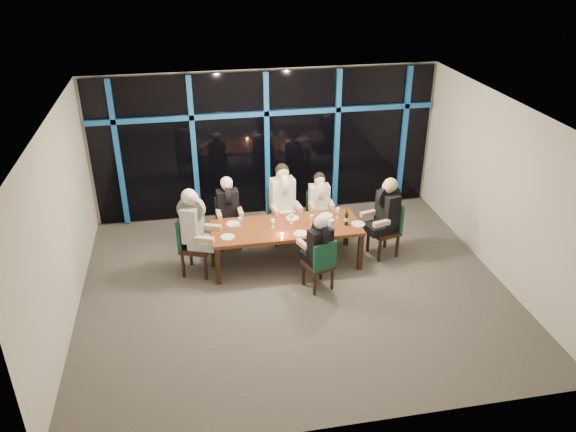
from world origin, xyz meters
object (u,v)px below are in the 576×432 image
Objects in this scene: water_pitcher at (331,225)px; chair_end_right at (388,226)px; chair_near_mid at (321,263)px; wine_bottle at (346,219)px; dining_table at (286,230)px; diner_near_mid at (319,241)px; chair_far_left at (228,219)px; chair_far_right at (318,212)px; diner_far_right at (319,197)px; chair_far_mid at (282,211)px; diner_end_left at (194,220)px; diner_end_right at (386,206)px; chair_end_left at (191,241)px; diner_far_mid at (283,192)px; diner_far_left at (228,203)px.

chair_end_right is at bearing 36.36° from water_pitcher.
wine_bottle is (0.63, 0.78, 0.35)m from chair_near_mid.
dining_table is 1.03m from chair_near_mid.
diner_near_mid is at bearing -90.00° from chair_near_mid.
chair_end_right is (2.82, -0.89, 0.05)m from chair_far_left.
dining_table is 2.87× the size of diner_near_mid.
chair_far_right is 1.01× the size of diner_near_mid.
chair_far_left is 1.73m from chair_far_right.
chair_far_mid is at bearing 173.17° from diner_far_right.
chair_end_right is 1.74m from chair_near_mid.
water_pitcher is at bearing -75.22° from diner_end_left.
diner_end_right is (1.01, -0.93, 0.47)m from chair_far_right.
chair_far_left reaches higher than chair_near_mid.
chair_near_mid is 1.06m from wine_bottle.
chair_end_left is 0.44m from diner_end_left.
diner_end_right is at bearing -33.99° from diner_far_mid.
diner_far_left is at bearing -178.43° from diner_far_right.
chair_far_left is 0.95× the size of diner_end_right.
dining_table is 2.59× the size of diner_end_right.
diner_end_left is 2.62m from wine_bottle.
chair_far_mid is at bearing 143.56° from water_pitcher.
chair_end_left is 1.04× the size of diner_far_mid.
diner_end_left reaches higher than diner_far_mid.
diner_far_left reaches higher than chair_far_left.
diner_far_left is 2.86m from diner_end_right.
diner_end_right is (1.39, 0.90, 0.47)m from chair_near_mid.
diner_end_right is (2.74, -0.91, 0.45)m from chair_far_left.
chair_near_mid is (1.35, -1.81, -0.01)m from chair_far_left.
chair_end_left is 2.27m from chair_near_mid.
diner_far_mid is (0.10, 0.83, 0.33)m from dining_table.
chair_far_mid is at bearing -0.94° from chair_far_left.
chair_far_mid is 1.14× the size of chair_near_mid.
wine_bottle is (0.66, 0.70, -0.02)m from diner_near_mid.
chair_far_mid is 1.94m from diner_end_left.
diner_near_mid is at bearing -54.32° from diner_far_left.
diner_far_left is (-2.82, 0.81, 0.33)m from chair_end_right.
diner_far_left is 0.89× the size of diner_far_mid.
diner_end_left is at bearing 176.94° from wine_bottle.
chair_end_left is 1.10m from diner_far_left.
diner_far_left is at bearing 172.10° from water_pitcher.
diner_near_mid reaches higher than chair_end_left.
diner_far_right is (-0.00, -0.08, 0.36)m from chair_far_right.
chair_far_right is 0.91× the size of diner_end_right.
dining_table is 1.30m from chair_far_left.
water_pitcher is at bearing -66.51° from diner_far_mid.
chair_far_mid reaches higher than dining_table.
water_pitcher is at bearing -161.26° from wine_bottle.
diner_end_right reaches higher than diner_near_mid.
wine_bottle is (-0.84, -0.14, 0.29)m from chair_end_right.
chair_far_right is 1.03× the size of diner_far_right.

